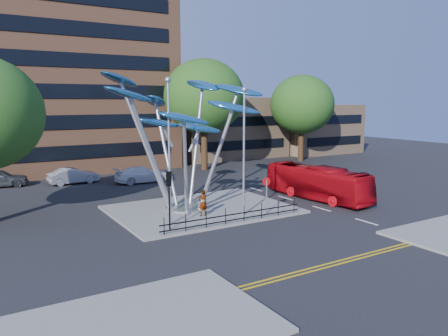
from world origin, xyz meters
TOP-DOWN VIEW (x-y plane):
  - ground at (0.00, 0.00)m, footprint 120.00×120.00m
  - traffic_island at (-1.00, 6.00)m, footprint 12.00×9.00m
  - double_yellow_near at (0.00, -6.00)m, footprint 40.00×0.12m
  - double_yellow_far at (0.00, -6.30)m, footprint 40.00×0.12m
  - brick_tower at (-6.00, 32.00)m, footprint 25.00×15.00m
  - low_building_near at (16.00, 30.00)m, footprint 15.00×8.00m
  - low_building_far at (30.00, 28.00)m, footprint 12.00×8.00m
  - tree_right at (8.00, 22.00)m, footprint 8.80×8.80m
  - tree_far at (22.00, 22.00)m, footprint 8.00×8.00m
  - leaf_sculpture at (-2.07, 6.68)m, footprint 12.72×9.54m
  - street_lamp_left at (-4.50, 3.50)m, footprint 0.36×0.36m
  - street_lamp_right at (0.50, 3.00)m, footprint 0.36×0.36m
  - traffic_light_island at (-5.00, 2.50)m, footprint 0.28×0.18m
  - no_entry_sign_island at (2.00, 2.52)m, footprint 0.60×0.10m
  - pedestrian_railing_front at (-1.00, 1.70)m, footprint 10.00×0.06m
  - red_bus at (8.33, 4.48)m, footprint 2.88×9.47m
  - pedestrian at (-1.91, 4.15)m, footprint 0.63×0.42m
  - parked_car_mid at (-6.39, 20.84)m, footprint 4.61×1.91m
  - parked_car_right at (-0.69, 18.17)m, footprint 5.22×2.30m

SIDE VIEW (x-z plane):
  - ground at x=0.00m, z-range 0.00..0.00m
  - double_yellow_near at x=0.00m, z-range 0.00..0.01m
  - double_yellow_far at x=0.00m, z-range 0.00..0.01m
  - traffic_island at x=-1.00m, z-range 0.00..0.15m
  - pedestrian_railing_front at x=-1.00m, z-range 0.05..1.05m
  - parked_car_mid at x=-6.39m, z-range 0.00..1.48m
  - parked_car_right at x=-0.69m, z-range 0.00..1.49m
  - pedestrian at x=-1.91m, z-range 0.15..1.88m
  - red_bus at x=8.33m, z-range 0.00..2.60m
  - no_entry_sign_island at x=2.00m, z-range 0.59..3.04m
  - traffic_light_island at x=-5.00m, z-range 0.90..4.33m
  - low_building_far at x=30.00m, z-range 0.00..7.00m
  - low_building_near at x=16.00m, z-range 0.00..8.00m
  - street_lamp_right at x=0.50m, z-range 0.94..9.24m
  - street_lamp_left at x=-4.50m, z-range 0.96..9.76m
  - leaf_sculpture at x=-2.07m, z-range 2.12..11.63m
  - tree_far at x=22.00m, z-range 1.70..12.51m
  - tree_right at x=8.00m, z-range 1.98..14.09m
  - brick_tower at x=-6.00m, z-range 0.00..30.00m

